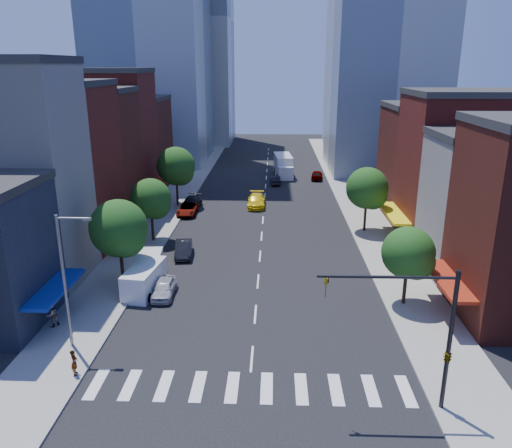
{
  "coord_description": "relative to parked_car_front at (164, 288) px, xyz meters",
  "views": [
    {
      "loc": [
        1.29,
        -27.67,
        17.82
      ],
      "look_at": [
        -0.2,
        12.69,
        5.0
      ],
      "focal_mm": 35.0,
      "sensor_mm": 36.0,
      "label": 1
    }
  ],
  "objects": [
    {
      "name": "parked_car_third",
      "position": [
        -2.0,
        23.19,
        -0.02
      ],
      "size": [
        2.3,
        4.95,
        1.37
      ],
      "primitive_type": "imported",
      "rotation": [
        0.0,
        0.0,
        0.0
      ],
      "color": "#999999",
      "rests_on": "ground"
    },
    {
      "name": "sidewalk_right",
      "position": [
        20.0,
        31.15,
        -0.63
      ],
      "size": [
        5.0,
        120.0,
        0.15
      ],
      "primitive_type": "cube",
      "color": "gray",
      "rests_on": "ground"
    },
    {
      "name": "bldg_left_4",
      "position": [
        -13.5,
        28.65,
        7.8
      ],
      "size": [
        12.0,
        9.0,
        17.0
      ],
      "primitive_type": "cube",
      "color": "maroon",
      "rests_on": "ground"
    },
    {
      "name": "parked_car_front",
      "position": [
        0.0,
        0.0,
        0.0
      ],
      "size": [
        1.76,
        4.17,
        1.41
      ],
      "primitive_type": "imported",
      "rotation": [
        0.0,
        0.0,
        0.02
      ],
      "color": "#AEAFB3",
      "rests_on": "ground"
    },
    {
      "name": "ground",
      "position": [
        7.5,
        -8.85,
        -0.7
      ],
      "size": [
        220.0,
        220.0,
        0.0
      ],
      "primitive_type": "plane",
      "color": "black",
      "rests_on": "ground"
    },
    {
      "name": "cargo_van_near",
      "position": [
        -1.78,
        0.62,
        0.41
      ],
      "size": [
        2.74,
        5.49,
        2.25
      ],
      "rotation": [
        0.0,
        0.0,
        -0.12
      ],
      "color": "white",
      "rests_on": "ground"
    },
    {
      "name": "tree_right_near",
      "position": [
        19.15,
        -0.92,
        3.49
      ],
      "size": [
        4.0,
        4.0,
        6.2
      ],
      "color": "black",
      "rests_on": "sidewalk_right"
    },
    {
      "name": "bldg_right_1",
      "position": [
        28.5,
        6.15,
        5.3
      ],
      "size": [
        12.0,
        8.0,
        12.0
      ],
      "primitive_type": "cube",
      "color": "#B5AFA7",
      "rests_on": "ground"
    },
    {
      "name": "parked_car_rear",
      "position": [
        -2.0,
        25.98,
        0.05
      ],
      "size": [
        2.6,
        5.39,
        1.51
      ],
      "primitive_type": "imported",
      "rotation": [
        0.0,
        0.0,
        -0.09
      ],
      "color": "black",
      "rests_on": "ground"
    },
    {
      "name": "bldg_left_5",
      "position": [
        -13.5,
        38.15,
        5.8
      ],
      "size": [
        12.0,
        10.0,
        13.0
      ],
      "primitive_type": "cube",
      "color": "#511B14",
      "rests_on": "ground"
    },
    {
      "name": "bldg_left_2",
      "position": [
        -13.5,
        11.65,
        7.3
      ],
      "size": [
        12.0,
        9.0,
        16.0
      ],
      "primitive_type": "cube",
      "color": "maroon",
      "rests_on": "ground"
    },
    {
      "name": "tree_left_near",
      "position": [
        -3.85,
        2.08,
        4.16
      ],
      "size": [
        4.8,
        4.8,
        7.3
      ],
      "color": "black",
      "rests_on": "sidewalk_left"
    },
    {
      "name": "traffic_car_oncoming",
      "position": [
        9.0,
        40.43,
        -0.04
      ],
      "size": [
        1.73,
        4.15,
        1.34
      ],
      "primitive_type": "imported",
      "rotation": [
        0.0,
        0.0,
        3.22
      ],
      "color": "black",
      "rests_on": "ground"
    },
    {
      "name": "bldg_right_2",
      "position": [
        28.5,
        15.15,
        6.8
      ],
      "size": [
        12.0,
        10.0,
        15.0
      ],
      "primitive_type": "cube",
      "color": "maroon",
      "rests_on": "ground"
    },
    {
      "name": "sidewalk_left",
      "position": [
        -5.0,
        31.15,
        -0.63
      ],
      "size": [
        5.0,
        120.0,
        0.15
      ],
      "primitive_type": "cube",
      "color": "gray",
      "rests_on": "ground"
    },
    {
      "name": "bldg_right_3",
      "position": [
        28.5,
        25.15,
        5.8
      ],
      "size": [
        12.0,
        10.0,
        13.0
      ],
      "primitive_type": "cube",
      "color": "#511B14",
      "rests_on": "ground"
    },
    {
      "name": "traffic_car_far",
      "position": [
        15.85,
        44.24,
        0.05
      ],
      "size": [
        2.28,
        4.6,
        1.51
      ],
      "primitive_type": "imported",
      "rotation": [
        0.0,
        0.0,
        3.03
      ],
      "color": "#999999",
      "rests_on": "ground"
    },
    {
      "name": "tower_far_w",
      "position": [
        -10.5,
        86.15,
        27.3
      ],
      "size": [
        18.0,
        18.0,
        56.0
      ],
      "primitive_type": "cube",
      "color": "#9EA5AD",
      "rests_on": "ground"
    },
    {
      "name": "cargo_van_far",
      "position": [
        -1.99,
        2.76,
        0.4
      ],
      "size": [
        2.58,
        5.41,
        2.23
      ],
      "rotation": [
        0.0,
        0.0,
        0.1
      ],
      "color": "silver",
      "rests_on": "ground"
    },
    {
      "name": "taxi",
      "position": [
        6.5,
        27.21,
        0.1
      ],
      "size": [
        2.28,
        5.57,
        1.61
      ],
      "primitive_type": "imported",
      "rotation": [
        0.0,
        0.0,
        0.0
      ],
      "color": "yellow",
      "rests_on": "ground"
    },
    {
      "name": "tree_left_mid",
      "position": [
        -3.85,
        13.08,
        3.82
      ],
      "size": [
        4.2,
        4.2,
        6.65
      ],
      "color": "black",
      "rests_on": "sidewalk_left"
    },
    {
      "name": "bldg_left_1",
      "position": [
        -13.5,
        3.15,
        8.3
      ],
      "size": [
        12.0,
        8.0,
        18.0
      ],
      "primitive_type": "cube",
      "color": "#B5AFA7",
      "rests_on": "ground"
    },
    {
      "name": "tree_right_far",
      "position": [
        19.15,
        17.08,
        4.16
      ],
      "size": [
        4.6,
        4.6,
        7.2
      ],
      "color": "black",
      "rests_on": "sidewalk_right"
    },
    {
      "name": "traffic_signal",
      "position": [
        17.44,
        -13.35,
        3.45
      ],
      "size": [
        7.24,
        2.24,
        8.0
      ],
      "color": "black",
      "rests_on": "sidewalk_right"
    },
    {
      "name": "box_truck",
      "position": [
        10.35,
        46.77,
        0.95
      ],
      "size": [
        3.31,
        8.86,
        3.49
      ],
      "rotation": [
        0.0,
        0.0,
        0.09
      ],
      "color": "silver",
      "rests_on": "ground"
    },
    {
      "name": "pedestrian_far",
      "position": [
        -6.79,
        -5.45,
        0.36
      ],
      "size": [
        1.05,
        1.12,
        1.83
      ],
      "primitive_type": "imported",
      "rotation": [
        0.0,
        0.0,
        -2.1
      ],
      "color": "#999999",
      "rests_on": "sidewalk_left"
    },
    {
      "name": "parked_car_second",
      "position": [
        0.0,
        9.0,
        0.03
      ],
      "size": [
        2.09,
        4.6,
        1.46
      ],
      "primitive_type": "imported",
      "rotation": [
        0.0,
        0.0,
        0.13
      ],
      "color": "black",
      "rests_on": "ground"
    },
    {
      "name": "bldg_left_3",
      "position": [
        -13.5,
        20.15,
        6.8
      ],
      "size": [
        12.0,
        8.0,
        15.0
      ],
      "primitive_type": "cube",
      "color": "#511B14",
      "rests_on": "ground"
    },
    {
      "name": "crosswalk",
      "position": [
        7.5,
        -11.85,
        -0.7
      ],
      "size": [
        19.0,
        3.0,
        0.01
      ],
      "primitive_type": "cube",
      "color": "silver",
      "rests_on": "ground"
    },
    {
      "name": "streetlight",
      "position": [
        -4.31,
        -7.85,
        4.57
      ],
      "size": [
        2.25,
        0.25,
        9.0
      ],
      "color": "slate",
      "rests_on": "sidewalk_left"
    },
    {
      "name": "tree_left_far",
      "position": [
        -3.85,
        27.08,
        4.5
      ],
      "size": [
        5.0,
        5.0,
        7.75
      ],
      "color": "black",
      "rests_on": "sidewalk_left"
    },
    {
      "name": "pedestrian_near",
      "position": [
        -3.0,
        -11.11,
        0.26
      ],
      "size": [
        0.52,
        0.67,
        1.63
      ],
      "primitive_type": "imported",
      "rotation": [
        0.0,
        0.0,
        1.81
      ],
      "color": "#999999",
      "rests_on": "sidewalk_left"
    }
  ]
}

